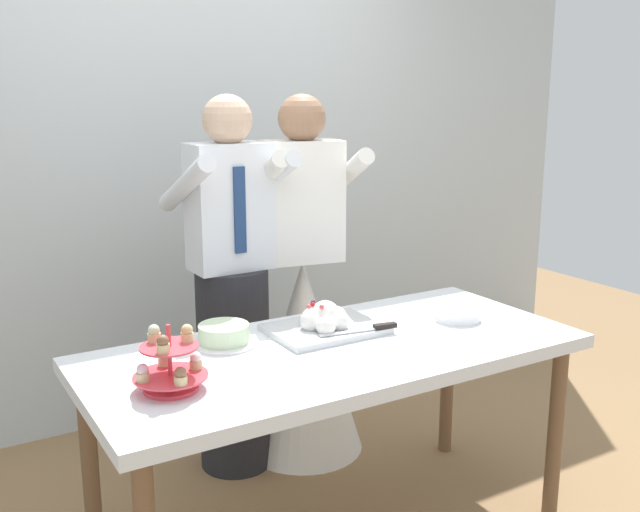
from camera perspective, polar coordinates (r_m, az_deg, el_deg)
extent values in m
cube|color=silver|center=(3.80, -10.76, 9.31)|extent=(5.20, 0.10, 2.90)
cube|color=silver|center=(2.64, 1.25, -7.58)|extent=(1.80, 0.80, 0.05)
cylinder|color=brown|center=(3.07, 18.00, -13.04)|extent=(0.06, 0.06, 0.72)
cylinder|color=brown|center=(2.79, -17.60, -15.81)|extent=(0.06, 0.06, 0.72)
cylinder|color=brown|center=(3.48, 9.98, -9.44)|extent=(0.06, 0.06, 0.72)
cylinder|color=#D83F4C|center=(2.31, -11.62, -10.12)|extent=(0.17, 0.17, 0.01)
cylinder|color=#D83F4C|center=(2.27, -11.73, -7.82)|extent=(0.01, 0.01, 0.21)
cylinder|color=#D83F4C|center=(2.29, -11.67, -9.22)|extent=(0.23, 0.23, 0.01)
cylinder|color=#D1B784|center=(2.32, -9.72, -8.41)|extent=(0.04, 0.04, 0.03)
sphere|color=white|center=(2.31, -9.74, -7.86)|extent=(0.04, 0.04, 0.04)
cylinder|color=#D1B784|center=(2.37, -12.12, -8.09)|extent=(0.04, 0.04, 0.03)
sphere|color=white|center=(2.36, -12.15, -7.55)|extent=(0.04, 0.04, 0.04)
cylinder|color=#D1B784|center=(2.26, -13.75, -9.21)|extent=(0.04, 0.04, 0.03)
sphere|color=#EAB7C6|center=(2.25, -13.79, -8.65)|extent=(0.04, 0.04, 0.04)
cylinder|color=#D1B784|center=(2.21, -10.89, -9.57)|extent=(0.04, 0.04, 0.03)
sphere|color=brown|center=(2.20, -10.92, -8.99)|extent=(0.04, 0.04, 0.04)
cylinder|color=#D83F4C|center=(2.26, -11.78, -6.99)|extent=(0.18, 0.18, 0.01)
cylinder|color=#D1B784|center=(2.28, -10.39, -6.29)|extent=(0.04, 0.04, 0.03)
sphere|color=#D6B27A|center=(2.27, -10.42, -5.72)|extent=(0.04, 0.04, 0.04)
cylinder|color=#D1B784|center=(2.30, -12.90, -6.27)|extent=(0.04, 0.04, 0.03)
sphere|color=beige|center=(2.29, -12.93, -5.70)|extent=(0.04, 0.04, 0.04)
cylinder|color=#D1B784|center=(2.20, -12.23, -7.11)|extent=(0.04, 0.04, 0.03)
sphere|color=brown|center=(2.19, -12.26, -6.52)|extent=(0.04, 0.04, 0.04)
cube|color=silver|center=(2.77, 0.42, -5.76)|extent=(0.42, 0.31, 0.02)
sphere|color=white|center=(2.78, 1.24, -4.79)|extent=(0.08, 0.08, 0.08)
sphere|color=white|center=(2.80, 0.40, -4.60)|extent=(0.10, 0.10, 0.10)
sphere|color=white|center=(2.79, -0.72, -4.83)|extent=(0.07, 0.07, 0.07)
sphere|color=white|center=(2.73, -0.65, -5.11)|extent=(0.09, 0.09, 0.09)
sphere|color=white|center=(2.68, 0.46, -5.54)|extent=(0.07, 0.07, 0.07)
sphere|color=white|center=(2.73, 1.44, -5.13)|extent=(0.08, 0.08, 0.08)
sphere|color=white|center=(2.75, 0.42, -4.64)|extent=(0.11, 0.11, 0.11)
sphere|color=#B21923|center=(2.76, 0.10, -3.95)|extent=(0.02, 0.02, 0.02)
sphere|color=#DB474C|center=(2.72, -0.90, -4.00)|extent=(0.02, 0.02, 0.02)
sphere|color=#DB474C|center=(2.70, 0.13, -4.02)|extent=(0.02, 0.02, 0.02)
sphere|color=#2D1938|center=(2.78, -0.55, -3.66)|extent=(0.02, 0.02, 0.02)
sphere|color=#B21923|center=(2.75, -0.58, -3.82)|extent=(0.02, 0.02, 0.02)
cube|color=silver|center=(2.69, 2.25, -6.00)|extent=(0.23, 0.06, 0.00)
cube|color=black|center=(2.75, 5.13, -5.49)|extent=(0.09, 0.04, 0.02)
cylinder|color=white|center=(2.97, 10.69, -4.83)|extent=(0.19, 0.19, 0.01)
cylinder|color=white|center=(2.97, 10.75, -4.61)|extent=(0.19, 0.19, 0.01)
cylinder|color=white|center=(2.97, 10.74, -4.41)|extent=(0.19, 0.19, 0.01)
cylinder|color=white|center=(2.96, 10.77, -4.23)|extent=(0.19, 0.19, 0.01)
cylinder|color=white|center=(2.66, -7.55, -6.80)|extent=(0.24, 0.24, 0.01)
cylinder|color=beige|center=(2.65, -7.57, -6.04)|extent=(0.18, 0.18, 0.07)
cylinder|color=#232328|center=(3.30, -6.76, -8.77)|extent=(0.32, 0.32, 0.92)
cube|color=white|center=(3.11, -7.12, 3.85)|extent=(0.34, 0.20, 0.54)
sphere|color=#D8B293|center=(3.07, -7.31, 10.58)|extent=(0.21, 0.21, 0.21)
cylinder|color=white|center=(3.02, -10.49, 5.54)|extent=(0.08, 0.49, 0.28)
cylinder|color=white|center=(3.17, -4.07, 6.08)|extent=(0.08, 0.49, 0.28)
cube|color=navy|center=(3.01, -6.32, 3.59)|extent=(0.05, 0.01, 0.36)
cone|color=white|center=(3.43, -1.33, -7.84)|extent=(0.56, 0.56, 0.92)
cube|color=white|center=(3.24, -1.40, 4.32)|extent=(0.37, 0.26, 0.54)
sphere|color=#997054|center=(3.21, -1.43, 10.77)|extent=(0.21, 0.21, 0.21)
cylinder|color=white|center=(3.18, -4.32, 6.08)|extent=(0.16, 0.49, 0.28)
cylinder|color=white|center=(3.31, 2.05, 6.37)|extent=(0.16, 0.49, 0.28)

